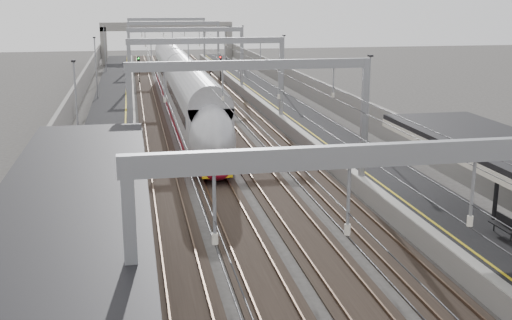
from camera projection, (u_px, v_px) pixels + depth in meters
name	position (u px, v px, depth m)	size (l,w,h in m)	color
platform_left	(112.00, 120.00, 55.42)	(4.00, 120.00, 1.00)	black
platform_right	(291.00, 114.00, 58.36)	(4.00, 120.00, 1.00)	black
tracks	(204.00, 122.00, 57.00)	(11.40, 140.00, 0.20)	black
overhead_line	(195.00, 47.00, 61.81)	(13.00, 140.00, 6.60)	gray
canopy_left	(53.00, 257.00, 14.30)	(4.40, 30.00, 4.24)	black
overbridge	(167.00, 32.00, 108.08)	(22.00, 2.20, 6.90)	gray
wall_left	(73.00, 109.00, 54.56)	(0.30, 120.00, 3.20)	gray
wall_right	(326.00, 101.00, 58.68)	(0.30, 120.00, 3.20)	gray
train	(183.00, 92.00, 59.84)	(2.85, 51.85, 4.49)	maroon
bench	(505.00, 225.00, 26.85)	(0.46, 1.62, 0.83)	black
signal_green	(139.00, 65.00, 82.88)	(0.32, 0.32, 3.48)	black
signal_red_near	(210.00, 69.00, 77.37)	(0.32, 0.32, 3.48)	black
signal_red_far	(220.00, 63.00, 84.51)	(0.32, 0.32, 3.48)	black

